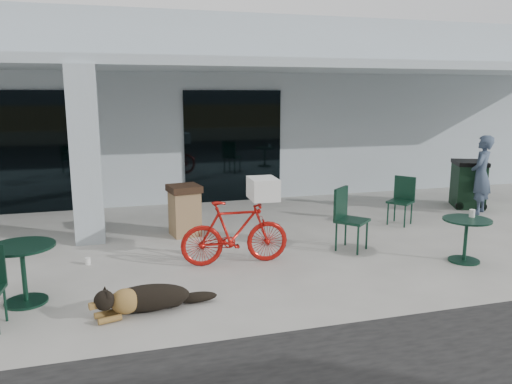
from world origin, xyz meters
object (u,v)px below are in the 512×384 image
object	(u,v)px
cafe_chair_far_b	(400,201)
cafe_table_far	(465,240)
wheeled_bin	(468,184)
trash_receptacle	(185,210)
dog	(149,296)
person	(481,175)
cafe_chair_far_a	(352,220)
cafe_table_near	(24,274)
bicycle	(235,232)

from	to	relation	value
cafe_chair_far_b	cafe_table_far	bearing A→B (deg)	-42.74
wheeled_bin	cafe_table_far	bearing A→B (deg)	-104.59
trash_receptacle	wheeled_bin	world-z (taller)	wheeled_bin
cafe_chair_far_b	trash_receptacle	size ratio (longest dim) A/B	1.01
dog	person	xyz separation A→B (m)	(7.44, 3.16, 0.68)
cafe_chair_far_a	trash_receptacle	distance (m)	3.11
person	trash_receptacle	bearing A→B (deg)	-38.24
cafe_table_far	person	size ratio (longest dim) A/B	0.43
cafe_table_far	cafe_table_near	bearing A→B (deg)	178.32
cafe_table_near	cafe_chair_far_a	bearing A→B (deg)	9.55
dog	cafe_table_near	bearing A→B (deg)	140.27
dog	wheeled_bin	bearing A→B (deg)	11.45
trash_receptacle	cafe_table_far	bearing A→B (deg)	-33.93
person	wheeled_bin	bearing A→B (deg)	-145.53
cafe_chair_far_b	wheeled_bin	world-z (taller)	wheeled_bin
bicycle	trash_receptacle	world-z (taller)	bicycle
cafe_chair_far_a	trash_receptacle	xyz separation A→B (m)	(-2.60, 1.70, -0.06)
cafe_table_near	cafe_table_far	size ratio (longest dim) A/B	1.10
person	trash_receptacle	distance (m)	6.54
cafe_table_near	wheeled_bin	bearing A→B (deg)	18.80
cafe_chair_far_b	trash_receptacle	xyz separation A→B (m)	(-4.32, 0.43, -0.01)
cafe_table_near	wheeled_bin	distance (m)	9.66
cafe_chair_far_b	cafe_chair_far_a	bearing A→B (deg)	-89.99
dog	cafe_chair_far_a	distance (m)	3.84
person	wheeled_bin	world-z (taller)	person
cafe_table_near	cafe_chair_far_a	world-z (taller)	cafe_chair_far_a
bicycle	wheeled_bin	size ratio (longest dim) A/B	1.56
cafe_table_far	wheeled_bin	xyz separation A→B (m)	(2.68, 3.30, 0.20)
bicycle	person	bearing A→B (deg)	-71.20
cafe_chair_far_b	person	distance (m)	2.28
bicycle	wheeled_bin	distance (m)	6.66
dog	cafe_chair_far_b	distance (m)	5.93
cafe_table_far	wheeled_bin	bearing A→B (deg)	50.97
cafe_table_near	cafe_chair_far_b	bearing A→B (deg)	17.44
bicycle	cafe_chair_far_b	size ratio (longest dim) A/B	1.75
person	wheeled_bin	xyz separation A→B (m)	(0.21, 0.64, -0.33)
cafe_chair_far_a	cafe_table_far	bearing A→B (deg)	-75.49
cafe_table_far	person	bearing A→B (deg)	47.16
cafe_table_near	person	size ratio (longest dim) A/B	0.47
cafe_table_near	wheeled_bin	size ratio (longest dim) A/B	0.75
bicycle	cafe_chair_far_b	distance (m)	4.04
dog	cafe_table_far	world-z (taller)	cafe_table_far
dog	wheeled_bin	distance (m)	8.54
person	trash_receptacle	size ratio (longest dim) A/B	1.82
dog	trash_receptacle	distance (m)	3.37
cafe_table_far	cafe_chair_far_a	bearing A→B (deg)	144.86
wheeled_bin	trash_receptacle	bearing A→B (deg)	-150.76
trash_receptacle	wheeled_bin	xyz separation A→B (m)	(6.74, 0.57, 0.07)
cafe_chair_far_a	trash_receptacle	world-z (taller)	cafe_chair_far_a
dog	cafe_table_far	size ratio (longest dim) A/B	1.56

